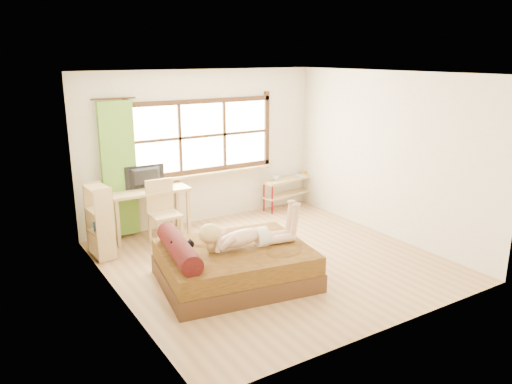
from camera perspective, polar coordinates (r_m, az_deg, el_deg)
floor at (r=7.44m, az=1.85°, el=-7.85°), size 4.50×4.50×0.00m
ceiling at (r=6.83m, az=2.05°, el=13.42°), size 4.50×4.50×0.00m
wall_back at (r=8.93m, az=-6.15°, el=5.11°), size 4.50×0.00×4.50m
wall_front at (r=5.36m, az=15.46°, el=-2.41°), size 4.50×0.00×4.50m
wall_left at (r=6.09m, az=-15.93°, el=-0.31°), size 0.00×4.50×4.50m
wall_right at (r=8.45m, az=14.76°, el=4.09°), size 0.00×4.50×4.50m
window at (r=8.88m, az=-6.09°, el=6.09°), size 2.80×0.16×1.46m
curtain at (r=8.31m, az=-15.39°, el=2.45°), size 0.55×0.10×2.20m
bed at (r=6.69m, az=-2.81°, el=-8.20°), size 2.15×1.83×0.73m
woman at (r=6.55m, az=-1.11°, el=-3.92°), size 1.39×0.59×0.58m
kitten at (r=6.36m, az=-8.59°, el=-6.35°), size 0.30×0.16×0.23m
desk at (r=8.37m, az=-12.21°, el=-0.39°), size 1.31×0.61×0.81m
monitor at (r=8.34m, az=-12.44°, el=1.65°), size 0.66×0.09×0.38m
chair at (r=8.12m, az=-10.62°, el=-1.81°), size 0.46×0.46×1.02m
pipe_shelf at (r=9.87m, az=3.75°, el=0.70°), size 1.21×0.48×0.67m
cup at (r=9.64m, az=2.27°, el=1.66°), size 0.16×0.16×0.11m
book at (r=9.93m, az=4.65°, el=1.77°), size 0.22×0.28×0.02m
bookshelf at (r=7.73m, az=-17.42°, el=-3.21°), size 0.31×0.50×1.10m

